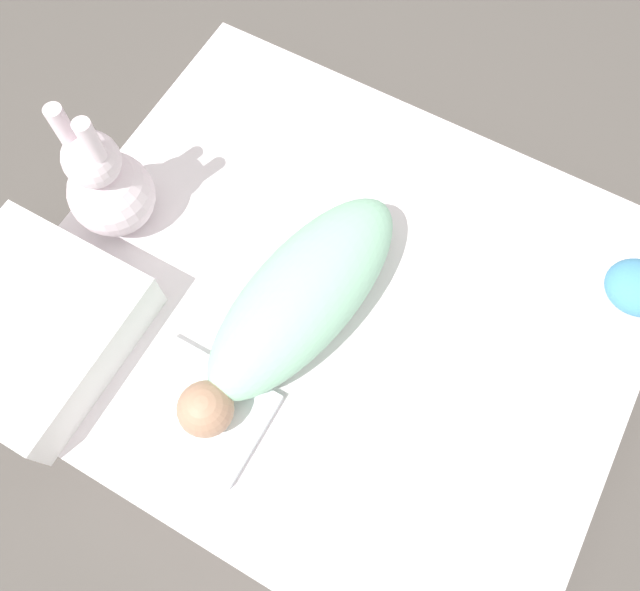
# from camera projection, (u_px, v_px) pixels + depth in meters

# --- Properties ---
(ground_plane) EXTENTS (12.00, 12.00, 0.00)m
(ground_plane) POSITION_uv_depth(u_px,v_px,m) (333.00, 324.00, 1.36)
(ground_plane) COLOR #514C47
(bed_mattress) EXTENTS (1.17, 1.01, 0.13)m
(bed_mattress) POSITION_uv_depth(u_px,v_px,m) (334.00, 313.00, 1.30)
(bed_mattress) COLOR white
(bed_mattress) RESTS_ON ground_plane
(burp_cloth) EXTENTS (0.25, 0.19, 0.02)m
(burp_cloth) POSITION_uv_depth(u_px,v_px,m) (200.00, 409.00, 1.14)
(burp_cloth) COLOR white
(burp_cloth) RESTS_ON bed_mattress
(swaddled_baby) EXTENTS (0.27, 0.58, 0.15)m
(swaddled_baby) POSITION_uv_depth(u_px,v_px,m) (298.00, 301.00, 1.16)
(swaddled_baby) COLOR #99D6B2
(swaddled_baby) RESTS_ON bed_mattress
(pillow) EXTENTS (0.34, 0.37, 0.11)m
(pillow) POSITION_uv_depth(u_px,v_px,m) (29.00, 328.00, 1.16)
(pillow) COLOR white
(pillow) RESTS_ON bed_mattress
(bunny_plush) EXTENTS (0.17, 0.17, 0.32)m
(bunny_plush) POSITION_uv_depth(u_px,v_px,m) (107.00, 186.00, 1.20)
(bunny_plush) COLOR silver
(bunny_plush) RESTS_ON bed_mattress
(turtle_plush) EXTENTS (0.16, 0.12, 0.08)m
(turtle_plush) POSITION_uv_depth(u_px,v_px,m) (640.00, 289.00, 1.20)
(turtle_plush) COLOR #4C99C6
(turtle_plush) RESTS_ON bed_mattress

